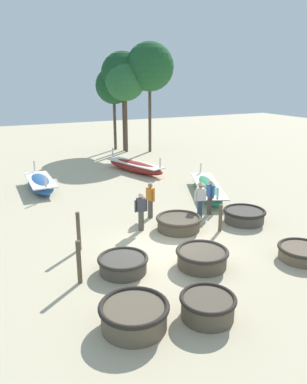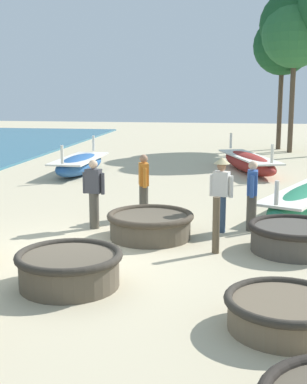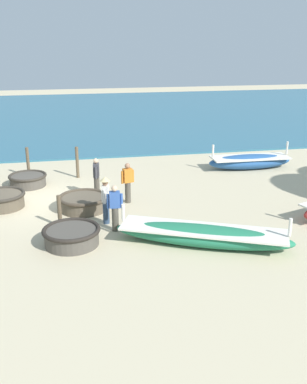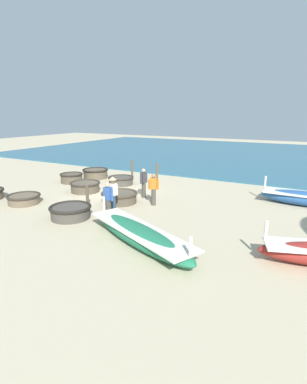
{
  "view_description": "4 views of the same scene",
  "coord_description": "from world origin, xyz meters",
  "px_view_note": "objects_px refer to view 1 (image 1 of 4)",
  "views": [
    {
      "loc": [
        -5.79,
        -10.63,
        5.91
      ],
      "look_at": [
        1.12,
        3.5,
        1.06
      ],
      "focal_mm": 35.0,
      "sensor_mm": 36.0,
      "label": 1
    },
    {
      "loc": [
        3.05,
        -9.31,
        3.14
      ],
      "look_at": [
        1.17,
        2.63,
        0.78
      ],
      "focal_mm": 50.0,
      "sensor_mm": 36.0,
      "label": 2
    },
    {
      "loc": [
        17.01,
        1.09,
        6.07
      ],
      "look_at": [
        2.24,
        3.97,
        0.85
      ],
      "focal_mm": 42.0,
      "sensor_mm": 36.0,
      "label": 3
    },
    {
      "loc": [
        13.13,
        10.04,
        4.37
      ],
      "look_at": [
        1.37,
        3.53,
        0.82
      ],
      "focal_mm": 28.0,
      "sensor_mm": 36.0,
      "label": 4
    }
  ],
  "objects_px": {
    "coracle_tilted": "(179,223)",
    "tree_tall_back": "(150,67)",
    "mooring_post_mid_beach": "(79,231)",
    "fisherman_with_hat": "(210,196)",
    "mooring_post_shoreline": "(79,262)",
    "coracle_far_left": "(123,264)",
    "tree_rightmost": "(125,81)",
    "coracle_center": "(244,215)",
    "long_boat_white_hull": "(135,166)",
    "mooring_post_inland": "(220,218)",
    "fisherman_standing_right": "(150,199)",
    "tree_right_mid": "(114,86)",
    "coracle_upturned": "(302,252)",
    "fisherman_standing_left": "(141,211)",
    "long_boat_red_hull": "(208,189)",
    "tree_center": "(123,74)",
    "long_boat_ochre_hull": "(41,183)",
    "fisherman_crouching": "(200,197)",
    "coracle_nearest": "(134,315)",
    "coracle_weathered": "(202,257)",
    "coracle_front_right": "(208,306)"
  },
  "relations": [
    {
      "from": "coracle_center",
      "to": "fisherman_standing_left",
      "type": "xyz_separation_m",
      "value": [
        -4.3,
        1.1,
        0.53
      ]
    },
    {
      "from": "long_boat_red_hull",
      "to": "fisherman_standing_right",
      "type": "distance_m",
      "value": 4.53
    },
    {
      "from": "long_boat_white_hull",
      "to": "mooring_post_shoreline",
      "type": "xyz_separation_m",
      "value": [
        -6.9,
        -11.84,
        0.31
      ]
    },
    {
      "from": "mooring_post_inland",
      "to": "tree_rightmost",
      "type": "height_order",
      "value": "tree_rightmost"
    },
    {
      "from": "long_boat_red_hull",
      "to": "fisherman_with_hat",
      "type": "bearing_deg",
      "value": -122.38
    },
    {
      "from": "coracle_center",
      "to": "long_boat_ochre_hull",
      "type": "distance_m",
      "value": 11.08
    },
    {
      "from": "coracle_center",
      "to": "fisherman_with_hat",
      "type": "height_order",
      "value": "fisherman_with_hat"
    },
    {
      "from": "coracle_far_left",
      "to": "long_boat_white_hull",
      "type": "bearing_deg",
      "value": 65.0
    },
    {
      "from": "fisherman_crouching",
      "to": "long_boat_white_hull",
      "type": "bearing_deg",
      "value": 85.09
    },
    {
      "from": "fisherman_with_hat",
      "to": "tree_center",
      "type": "height_order",
      "value": "tree_center"
    },
    {
      "from": "coracle_center",
      "to": "long_boat_white_hull",
      "type": "bearing_deg",
      "value": 93.96
    },
    {
      "from": "fisherman_standing_left",
      "to": "coracle_upturned",
      "type": "bearing_deg",
      "value": -50.48
    },
    {
      "from": "coracle_upturned",
      "to": "tree_center",
      "type": "height_order",
      "value": "tree_center"
    },
    {
      "from": "fisherman_standing_left",
      "to": "mooring_post_inland",
      "type": "distance_m",
      "value": 3.17
    },
    {
      "from": "long_boat_red_hull",
      "to": "coracle_center",
      "type": "bearing_deg",
      "value": -101.44
    },
    {
      "from": "coracle_front_right",
      "to": "mooring_post_shoreline",
      "type": "relative_size",
      "value": 1.07
    },
    {
      "from": "coracle_weathered",
      "to": "tree_center",
      "type": "height_order",
      "value": "tree_center"
    },
    {
      "from": "long_boat_ochre_hull",
      "to": "mooring_post_inland",
      "type": "distance_m",
      "value": 10.52
    },
    {
      "from": "mooring_post_shoreline",
      "to": "coracle_tilted",
      "type": "bearing_deg",
      "value": 25.78
    },
    {
      "from": "fisherman_standing_right",
      "to": "tree_right_mid",
      "type": "relative_size",
      "value": 0.23
    },
    {
      "from": "long_boat_ochre_hull",
      "to": "tree_center",
      "type": "relative_size",
      "value": 0.52
    },
    {
      "from": "mooring_post_mid_beach",
      "to": "fisherman_with_hat",
      "type": "bearing_deg",
      "value": 9.2
    },
    {
      "from": "fisherman_crouching",
      "to": "fisherman_with_hat",
      "type": "height_order",
      "value": "fisherman_crouching"
    },
    {
      "from": "fisherman_with_hat",
      "to": "long_boat_white_hull",
      "type": "bearing_deg",
      "value": 89.39
    },
    {
      "from": "coracle_far_left",
      "to": "tree_right_mid",
      "type": "height_order",
      "value": "tree_right_mid"
    },
    {
      "from": "coracle_far_left",
      "to": "tree_tall_back",
      "type": "height_order",
      "value": "tree_tall_back"
    },
    {
      "from": "fisherman_standing_right",
      "to": "mooring_post_shoreline",
      "type": "xyz_separation_m",
      "value": [
        -4.24,
        -3.98,
        -0.15
      ]
    },
    {
      "from": "coracle_front_right",
      "to": "tree_tall_back",
      "type": "height_order",
      "value": "tree_tall_back"
    },
    {
      "from": "coracle_tilted",
      "to": "tree_right_mid",
      "type": "height_order",
      "value": "tree_right_mid"
    },
    {
      "from": "coracle_upturned",
      "to": "coracle_weathered",
      "type": "height_order",
      "value": "coracle_weathered"
    },
    {
      "from": "coracle_tilted",
      "to": "tree_tall_back",
      "type": "relative_size",
      "value": 0.22
    },
    {
      "from": "coracle_far_left",
      "to": "tree_rightmost",
      "type": "distance_m",
      "value": 20.66
    },
    {
      "from": "long_boat_ochre_hull",
      "to": "mooring_post_shoreline",
      "type": "xyz_separation_m",
      "value": [
        -0.69,
        -10.43,
        0.32
      ]
    },
    {
      "from": "mooring_post_inland",
      "to": "tree_right_mid",
      "type": "distance_m",
      "value": 19.2
    },
    {
      "from": "long_boat_white_hull",
      "to": "mooring_post_shoreline",
      "type": "bearing_deg",
      "value": -120.24
    },
    {
      "from": "mooring_post_mid_beach",
      "to": "coracle_tilted",
      "type": "bearing_deg",
      "value": 0.94
    },
    {
      "from": "coracle_nearest",
      "to": "long_boat_red_hull",
      "type": "bearing_deg",
      "value": 47.05
    },
    {
      "from": "long_boat_red_hull",
      "to": "tree_tall_back",
      "type": "distance_m",
      "value": 13.79
    },
    {
      "from": "coracle_weathered",
      "to": "mooring_post_inland",
      "type": "height_order",
      "value": "mooring_post_inland"
    },
    {
      "from": "long_boat_ochre_hull",
      "to": "tree_center",
      "type": "xyz_separation_m",
      "value": [
        8.38,
        8.64,
        5.77
      ]
    },
    {
      "from": "coracle_weathered",
      "to": "long_boat_white_hull",
      "type": "height_order",
      "value": "long_boat_white_hull"
    },
    {
      "from": "coracle_upturned",
      "to": "fisherman_standing_left",
      "type": "xyz_separation_m",
      "value": [
        -3.85,
        4.66,
        0.58
      ]
    },
    {
      "from": "coracle_far_left",
      "to": "long_boat_white_hull",
      "type": "distance_m",
      "value": 13.01
    },
    {
      "from": "tree_center",
      "to": "tree_tall_back",
      "type": "xyz_separation_m",
      "value": [
        1.73,
        -1.34,
        0.52
      ]
    },
    {
      "from": "long_boat_red_hull",
      "to": "fisherman_standing_right",
      "type": "relative_size",
      "value": 3.49
    },
    {
      "from": "coracle_weathered",
      "to": "long_boat_ochre_hull",
      "type": "relative_size",
      "value": 0.42
    },
    {
      "from": "tree_right_mid",
      "to": "long_boat_ochre_hull",
      "type": "bearing_deg",
      "value": -129.8
    },
    {
      "from": "coracle_weathered",
      "to": "fisherman_standing_right",
      "type": "bearing_deg",
      "value": 85.3
    },
    {
      "from": "fisherman_with_hat",
      "to": "tree_rightmost",
      "type": "bearing_deg",
      "value": 81.78
    },
    {
      "from": "coracle_tilted",
      "to": "tree_right_mid",
      "type": "xyz_separation_m",
      "value": [
        3.88,
        17.62,
        4.9
      ]
    }
  ]
}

